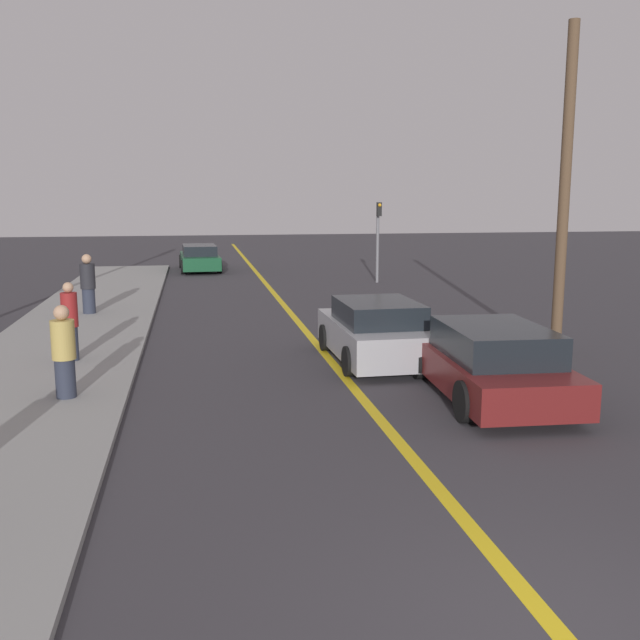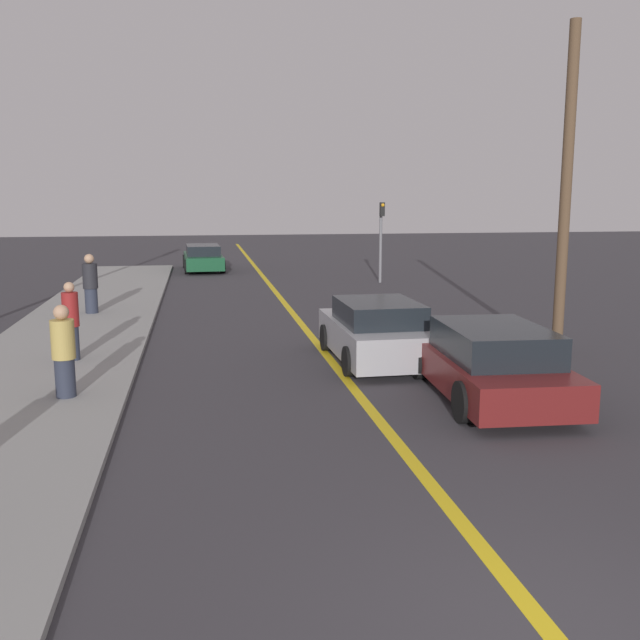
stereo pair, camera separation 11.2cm
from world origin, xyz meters
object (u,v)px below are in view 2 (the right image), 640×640
object	(u,v)px
car_ahead_center	(377,332)
pedestrian_by_sign	(90,284)
utility_pole	(566,193)
car_near_right_lane	(490,363)
car_far_distant	(203,258)
pedestrian_mid_group	(64,352)
pedestrian_far_standing	(71,321)
traffic_light	(381,232)

from	to	relation	value
car_ahead_center	pedestrian_by_sign	xyz separation A→B (m)	(-6.89, 7.01, 0.32)
car_ahead_center	utility_pole	xyz separation A→B (m)	(4.16, -0.05, 2.94)
car_near_right_lane	pedestrian_by_sign	world-z (taller)	pedestrian_by_sign
car_ahead_center	pedestrian_by_sign	distance (m)	9.83
utility_pole	car_far_distant	bearing A→B (deg)	111.37
car_ahead_center	pedestrian_mid_group	xyz separation A→B (m)	(-6.05, -2.14, 0.26)
car_near_right_lane	pedestrian_far_standing	size ratio (longest dim) A/B	2.72
car_far_distant	pedestrian_mid_group	xyz separation A→B (m)	(-2.51, -21.75, 0.30)
traffic_light	utility_pole	xyz separation A→B (m)	(0.57, -13.66, 1.53)
pedestrian_by_sign	traffic_light	world-z (taller)	traffic_light
traffic_light	utility_pole	distance (m)	13.76
pedestrian_by_sign	pedestrian_mid_group	bearing A→B (deg)	-84.75
car_near_right_lane	car_far_distant	distance (m)	23.20
pedestrian_mid_group	traffic_light	world-z (taller)	traffic_light
pedestrian_mid_group	utility_pole	xyz separation A→B (m)	(10.21, 2.09, 2.68)
pedestrian_mid_group	pedestrian_far_standing	distance (m)	2.92
pedestrian_far_standing	utility_pole	world-z (taller)	utility_pole
car_far_distant	car_ahead_center	bearing A→B (deg)	-82.21
car_far_distant	traffic_light	size ratio (longest dim) A/B	1.44
car_near_right_lane	pedestrian_mid_group	world-z (taller)	pedestrian_mid_group
utility_pole	car_ahead_center	bearing A→B (deg)	179.28
pedestrian_mid_group	pedestrian_far_standing	bearing A→B (deg)	96.98
pedestrian_mid_group	car_near_right_lane	bearing A→B (deg)	-7.38
car_far_distant	pedestrian_mid_group	world-z (taller)	pedestrian_mid_group
traffic_light	car_ahead_center	bearing A→B (deg)	-104.78
car_near_right_lane	utility_pole	distance (m)	5.12
car_near_right_lane	pedestrian_mid_group	size ratio (longest dim) A/B	2.80
pedestrian_far_standing	utility_pole	distance (m)	10.92
pedestrian_far_standing	traffic_light	bearing A→B (deg)	52.13
car_ahead_center	car_far_distant	bearing A→B (deg)	99.41
car_far_distant	utility_pole	distance (m)	21.32
utility_pole	traffic_light	bearing A→B (deg)	92.39
traffic_light	utility_pole	bearing A→B (deg)	-87.61
car_near_right_lane	car_far_distant	size ratio (longest dim) A/B	0.96
car_near_right_lane	utility_pole	world-z (taller)	utility_pole
car_far_distant	utility_pole	xyz separation A→B (m)	(7.69, -19.66, 2.98)
pedestrian_by_sign	utility_pole	size ratio (longest dim) A/B	0.24
car_far_distant	traffic_light	distance (m)	9.43
pedestrian_by_sign	utility_pole	world-z (taller)	utility_pole
car_near_right_lane	pedestrian_far_standing	bearing A→B (deg)	156.35
car_ahead_center	utility_pole	size ratio (longest dim) A/B	0.55
car_near_right_lane	traffic_light	size ratio (longest dim) A/B	1.38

